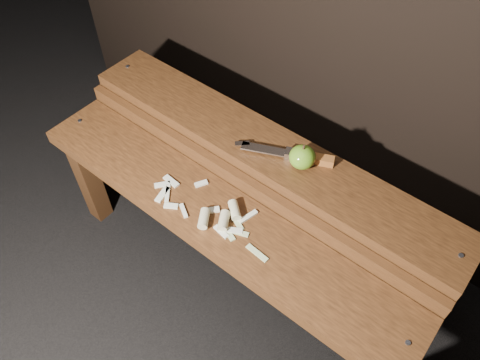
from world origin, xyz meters
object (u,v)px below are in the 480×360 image
Objects in this scene: bench_front_tier at (212,229)px; bench_rear_tier at (263,166)px; knife at (300,156)px; apple at (302,157)px.

bench_front_tier is 0.23m from bench_rear_tier.
knife is at bearing 67.21° from bench_front_tier.
apple is (0.12, 0.00, 0.12)m from bench_rear_tier.
bench_rear_tier is at bearing -177.94° from apple.
bench_front_tier is 0.31m from knife.
bench_rear_tier is 0.14m from knife.
bench_front_tier is at bearing -117.50° from apple.
bench_front_tier is 0.32m from apple.
bench_front_tier is 4.66× the size of knife.
knife reaches higher than bench_rear_tier.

